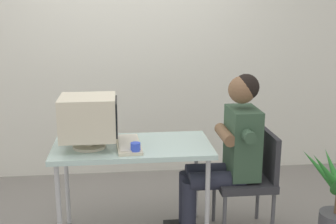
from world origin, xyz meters
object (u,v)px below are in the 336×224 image
object	(u,v)px
person_seated	(228,149)
desk	(133,152)
office_chair	(251,175)
desk_mug	(136,148)
keyboard	(128,144)
crt_monitor	(89,118)

from	to	relation	value
person_seated	desk	bearing A→B (deg)	176.79
office_chair	desk_mug	bearing A→B (deg)	-169.49
desk	desk_mug	xyz separation A→B (m)	(0.02, -0.21, 0.11)
desk	keyboard	size ratio (longest dim) A/B	2.54
keyboard	office_chair	bearing A→B (deg)	-0.70
crt_monitor	person_seated	world-z (taller)	person_seated
keyboard	crt_monitor	bearing A→B (deg)	-179.69
keyboard	desk_mug	xyz separation A→B (m)	(0.05, -0.18, 0.03)
office_chair	desk	bearing A→B (deg)	177.44
desk	desk_mug	distance (m)	0.24
keyboard	person_seated	distance (m)	0.77
keyboard	person_seated	xyz separation A→B (m)	(0.77, -0.01, -0.06)
keyboard	office_chair	size ratio (longest dim) A/B	0.57
desk	keyboard	bearing A→B (deg)	-135.41
keyboard	desk_mug	size ratio (longest dim) A/B	5.67
desk	person_seated	xyz separation A→B (m)	(0.74, -0.04, 0.02)
desk	person_seated	distance (m)	0.74
crt_monitor	person_seated	size ratio (longest dim) A/B	0.32
person_seated	crt_monitor	bearing A→B (deg)	179.45
crt_monitor	keyboard	distance (m)	0.36
office_chair	keyboard	bearing A→B (deg)	179.30
desk_mug	desk	bearing A→B (deg)	94.55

